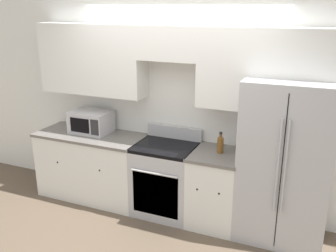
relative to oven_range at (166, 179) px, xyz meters
The scene contains 8 objects.
ground_plane 0.55m from the oven_range, 83.94° to the right, with size 12.00×12.00×0.00m, color brown.
wall_back 1.13m from the oven_range, 82.59° to the left, with size 8.00×0.39×2.60m.
lower_cabinets_left 1.07m from the oven_range, behind, with size 1.44×0.64×0.89m.
lower_cabinets_right 0.64m from the oven_range, ahead, with size 0.58×0.64×0.89m.
oven_range is the anchor object (origin of this frame).
refrigerator 1.45m from the oven_range, ahead, with size 0.93×0.76×1.79m.
microwave 1.24m from the oven_range, behind, with size 0.51×0.38×0.29m.
bottle 0.85m from the oven_range, ahead, with size 0.07×0.07×0.25m.
Camera 1 is at (1.65, -3.54, 2.48)m, focal length 40.00 mm.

